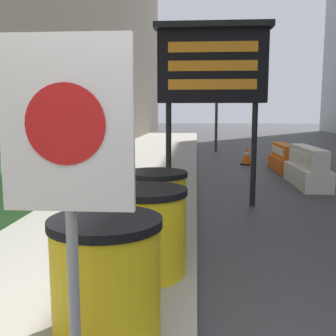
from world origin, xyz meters
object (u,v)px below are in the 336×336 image
at_px(traffic_cone_mid, 311,158).
at_px(jersey_barrier_orange_far, 283,159).
at_px(barrel_drum_middle, 147,231).
at_px(warning_sign, 68,152).
at_px(jersey_barrier_white, 307,169).
at_px(message_board, 212,67).
at_px(traffic_cone_far, 246,155).
at_px(barrel_drum_back, 156,205).
at_px(traffic_light_near_curb, 217,84).
at_px(barrel_drum_foreground, 106,276).

bearing_deg(traffic_cone_mid, jersey_barrier_orange_far, -146.88).
distance_m(barrel_drum_middle, warning_sign, 1.96).
relative_size(warning_sign, traffic_cone_mid, 3.25).
xyz_separation_m(barrel_drum_middle, jersey_barrier_orange_far, (3.00, 8.00, -0.22)).
distance_m(warning_sign, jersey_barrier_orange_far, 10.29).
bearing_deg(jersey_barrier_white, message_board, -137.68).
relative_size(barrel_drum_middle, traffic_cone_far, 1.31).
bearing_deg(message_board, traffic_cone_far, 76.64).
distance_m(barrel_drum_middle, barrel_drum_back, 1.06).
height_order(jersey_barrier_white, traffic_cone_far, jersey_barrier_white).
height_order(barrel_drum_middle, traffic_cone_mid, barrel_drum_middle).
bearing_deg(jersey_barrier_orange_far, barrel_drum_middle, -110.59).
bearing_deg(traffic_light_near_curb, message_board, -93.34).
height_order(jersey_barrier_white, jersey_barrier_orange_far, jersey_barrier_white).
distance_m(jersey_barrier_orange_far, traffic_cone_far, 1.48).
distance_m(barrel_drum_foreground, jersey_barrier_white, 7.30).
bearing_deg(traffic_light_near_curb, jersey_barrier_white, -77.96).
bearing_deg(traffic_cone_far, traffic_cone_mid, -14.94).
xyz_separation_m(barrel_drum_middle, message_board, (0.73, 3.45, 1.90)).
distance_m(barrel_drum_foreground, warning_sign, 1.14).
relative_size(message_board, traffic_cone_far, 5.03).
xyz_separation_m(barrel_drum_foreground, barrel_drum_back, (0.12, 2.12, 0.00)).
xyz_separation_m(message_board, traffic_cone_mid, (3.26, 5.19, -2.17)).
relative_size(barrel_drum_back, traffic_light_near_curb, 0.21).
xyz_separation_m(barrel_drum_middle, traffic_cone_mid, (3.99, 8.64, -0.27)).
bearing_deg(jersey_barrier_orange_far, jersey_barrier_white, -90.00).
bearing_deg(message_board, warning_sign, -99.76).
bearing_deg(barrel_drum_back, warning_sign, -92.84).
bearing_deg(traffic_light_near_curb, barrel_drum_middle, -95.56).
bearing_deg(message_board, traffic_cone_mid, 57.84).
height_order(barrel_drum_middle, jersey_barrier_orange_far, barrel_drum_middle).
bearing_deg(jersey_barrier_orange_far, barrel_drum_back, -113.59).
bearing_deg(message_board, barrel_drum_back, -107.45).
xyz_separation_m(barrel_drum_back, traffic_light_near_curb, (1.34, 12.40, 2.33)).
bearing_deg(barrel_drum_foreground, barrel_drum_middle, 82.32).
xyz_separation_m(warning_sign, traffic_cone_mid, (4.15, 10.36, -1.19)).
bearing_deg(traffic_cone_mid, traffic_cone_far, 165.06).
bearing_deg(jersey_barrier_white, traffic_cone_far, 104.30).
relative_size(jersey_barrier_white, jersey_barrier_orange_far, 1.07).
height_order(barrel_drum_foreground, barrel_drum_back, same).
xyz_separation_m(traffic_cone_far, traffic_light_near_curb, (-0.77, 4.31, 2.58)).
relative_size(jersey_barrier_white, traffic_cone_far, 3.20).
xyz_separation_m(barrel_drum_foreground, jersey_barrier_white, (3.15, 6.59, -0.16)).
bearing_deg(warning_sign, traffic_light_near_curb, 84.46).
distance_m(traffic_cone_mid, traffic_cone_far, 1.98).
bearing_deg(message_board, jersey_barrier_white, 42.32).
xyz_separation_m(jersey_barrier_orange_far, traffic_cone_mid, (0.99, 0.64, -0.05)).
xyz_separation_m(message_board, traffic_cone_far, (1.35, 5.70, -2.14)).
distance_m(message_board, traffic_light_near_curb, 10.04).
xyz_separation_m(jersey_barrier_white, traffic_cone_mid, (0.99, 3.11, -0.11)).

